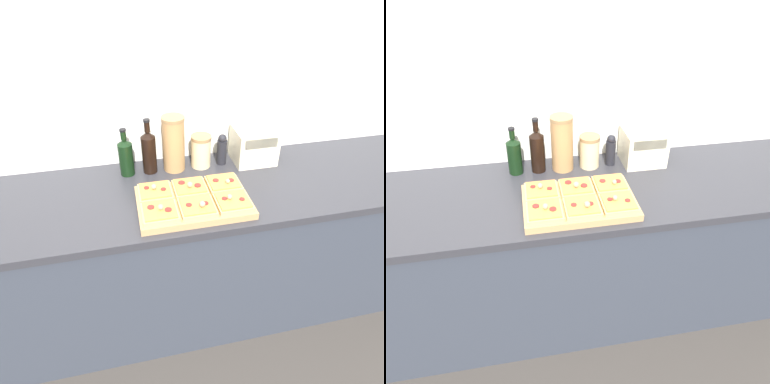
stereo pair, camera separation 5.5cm
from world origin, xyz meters
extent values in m
plane|color=#3D3833|center=(0.00, 0.00, 0.00)|extent=(12.00, 12.00, 0.00)
cube|color=silver|center=(0.00, 0.68, 1.25)|extent=(6.00, 0.06, 2.50)
cube|color=#333842|center=(0.00, 0.32, 0.44)|extent=(2.60, 0.64, 0.88)
cube|color=#2D2D33|center=(0.00, 0.32, 0.90)|extent=(2.63, 0.67, 0.04)
cube|color=tan|center=(-0.06, 0.18, 0.94)|extent=(0.51, 0.33, 0.03)
cube|color=tan|center=(-0.22, 0.26, 0.97)|extent=(0.16, 0.14, 0.02)
cube|color=#D6843D|center=(-0.22, 0.26, 0.98)|extent=(0.14, 0.13, 0.01)
cylinder|color=maroon|center=(-0.26, 0.28, 0.99)|extent=(0.02, 0.02, 0.00)
cylinder|color=maroon|center=(-0.19, 0.25, 0.99)|extent=(0.02, 0.02, 0.00)
sphere|color=tan|center=(-0.23, 0.27, 1.00)|extent=(0.02, 0.02, 0.02)
cube|color=tan|center=(-0.06, 0.26, 0.97)|extent=(0.16, 0.14, 0.02)
cube|color=#D6843D|center=(-0.06, 0.26, 0.98)|extent=(0.14, 0.13, 0.01)
cylinder|color=maroon|center=(-0.09, 0.29, 0.99)|extent=(0.03, 0.03, 0.00)
cylinder|color=maroon|center=(-0.02, 0.25, 0.99)|extent=(0.03, 0.03, 0.00)
sphere|color=tan|center=(-0.06, 0.24, 1.00)|extent=(0.03, 0.03, 0.03)
cube|color=tan|center=(0.11, 0.26, 0.97)|extent=(0.16, 0.14, 0.02)
cube|color=#D6843D|center=(0.11, 0.26, 0.98)|extent=(0.14, 0.13, 0.01)
cylinder|color=maroon|center=(0.07, 0.27, 0.99)|extent=(0.03, 0.03, 0.00)
cylinder|color=maroon|center=(0.14, 0.26, 0.99)|extent=(0.03, 0.03, 0.00)
sphere|color=tan|center=(0.12, 0.24, 0.99)|extent=(0.02, 0.02, 0.02)
cube|color=tan|center=(-0.22, 0.11, 0.97)|extent=(0.16, 0.14, 0.02)
cube|color=#D6843D|center=(-0.22, 0.11, 0.98)|extent=(0.14, 0.13, 0.01)
cylinder|color=maroon|center=(-0.26, 0.13, 0.99)|extent=(0.03, 0.03, 0.00)
cylinder|color=maroon|center=(-0.19, 0.10, 0.99)|extent=(0.03, 0.03, 0.00)
sphere|color=tan|center=(-0.22, 0.11, 1.00)|extent=(0.02, 0.02, 0.02)
cube|color=tan|center=(-0.06, 0.11, 0.97)|extent=(0.16, 0.14, 0.02)
cube|color=#D6843D|center=(-0.06, 0.11, 0.98)|extent=(0.14, 0.13, 0.01)
cylinder|color=maroon|center=(-0.10, 0.11, 0.99)|extent=(0.03, 0.03, 0.00)
cylinder|color=maroon|center=(-0.02, 0.11, 0.99)|extent=(0.03, 0.03, 0.00)
sphere|color=tan|center=(-0.04, 0.09, 1.00)|extent=(0.03, 0.03, 0.03)
cube|color=tan|center=(0.11, 0.11, 0.97)|extent=(0.16, 0.14, 0.02)
cube|color=#D6843D|center=(0.11, 0.11, 0.98)|extent=(0.14, 0.13, 0.01)
cylinder|color=maroon|center=(0.07, 0.12, 0.99)|extent=(0.02, 0.02, 0.00)
cylinder|color=maroon|center=(0.14, 0.10, 0.99)|extent=(0.02, 0.02, 0.00)
sphere|color=tan|center=(0.09, 0.12, 0.99)|extent=(0.02, 0.02, 0.02)
cylinder|color=black|center=(-0.34, 0.53, 1.01)|extent=(0.08, 0.08, 0.17)
cone|color=black|center=(-0.34, 0.53, 1.11)|extent=(0.08, 0.08, 0.03)
cylinder|color=black|center=(-0.34, 0.53, 1.14)|extent=(0.03, 0.03, 0.05)
cylinder|color=black|center=(-0.34, 0.53, 1.17)|extent=(0.03, 0.03, 0.01)
cylinder|color=black|center=(-0.22, 0.53, 1.02)|extent=(0.08, 0.08, 0.20)
cone|color=black|center=(-0.22, 0.53, 1.14)|extent=(0.08, 0.08, 0.03)
cylinder|color=black|center=(-0.22, 0.53, 1.18)|extent=(0.03, 0.03, 0.05)
cylinder|color=black|center=(-0.22, 0.53, 1.21)|extent=(0.03, 0.03, 0.01)
cylinder|color=#AD7F4C|center=(-0.09, 0.53, 1.06)|extent=(0.11, 0.11, 0.28)
cylinder|color=#937047|center=(-0.09, 0.53, 1.21)|extent=(0.12, 0.12, 0.02)
cylinder|color=beige|center=(0.06, 0.53, 1.00)|extent=(0.10, 0.10, 0.16)
cylinder|color=#937047|center=(0.06, 0.53, 1.09)|extent=(0.11, 0.11, 0.02)
cylinder|color=black|center=(0.18, 0.53, 0.99)|extent=(0.05, 0.05, 0.14)
sphere|color=black|center=(0.18, 0.53, 1.07)|extent=(0.05, 0.05, 0.05)
cube|color=beige|center=(0.36, 0.52, 1.02)|extent=(0.22, 0.20, 0.19)
cube|color=black|center=(0.36, 0.43, 1.07)|extent=(0.18, 0.01, 0.05)
cube|color=black|center=(0.48, 0.52, 1.02)|extent=(0.02, 0.02, 0.02)
camera|label=1|loc=(-0.34, -1.04, 1.90)|focal=32.00mm
camera|label=2|loc=(-0.28, -1.05, 1.90)|focal=32.00mm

